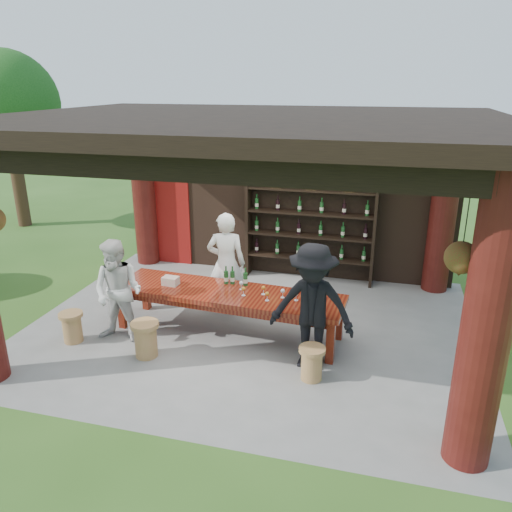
% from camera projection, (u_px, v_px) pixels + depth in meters
% --- Properties ---
extents(ground, '(90.00, 90.00, 0.00)m').
position_uv_depth(ground, '(250.00, 327.00, 8.52)').
color(ground, '#2D5119').
rests_on(ground, ground).
extents(pavilion, '(7.50, 6.00, 3.60)m').
position_uv_depth(pavilion, '(256.00, 199.00, 8.20)').
color(pavilion, slate).
rests_on(pavilion, ground).
extents(wine_shelf, '(2.66, 0.40, 2.34)m').
position_uv_depth(wine_shelf, '(310.00, 225.00, 10.22)').
color(wine_shelf, black).
rests_on(wine_shelf, ground).
extents(tasting_table, '(3.84, 1.22, 0.75)m').
position_uv_depth(tasting_table, '(228.00, 298.00, 8.12)').
color(tasting_table, '#55130C').
rests_on(tasting_table, ground).
extents(stool_near_left, '(0.43, 0.43, 0.56)m').
position_uv_depth(stool_near_left, '(146.00, 338.00, 7.53)').
color(stool_near_left, olive).
rests_on(stool_near_left, ground).
extents(stool_near_right, '(0.38, 0.38, 0.49)m').
position_uv_depth(stool_near_right, '(312.00, 362.00, 6.96)').
color(stool_near_right, olive).
rests_on(stool_near_right, ground).
extents(stool_far_left, '(0.38, 0.38, 0.50)m').
position_uv_depth(stool_far_left, '(72.00, 326.00, 7.97)').
color(stool_far_left, olive).
rests_on(stool_far_left, ground).
extents(host, '(0.74, 0.55, 1.86)m').
position_uv_depth(host, '(226.00, 264.00, 8.78)').
color(host, white).
rests_on(host, ground).
extents(guest_woman, '(0.82, 0.64, 1.68)m').
position_uv_depth(guest_woman, '(118.00, 292.00, 7.83)').
color(guest_woman, beige).
rests_on(guest_woman, ground).
extents(guest_man, '(1.27, 0.80, 1.89)m').
position_uv_depth(guest_man, '(312.00, 307.00, 7.06)').
color(guest_man, black).
rests_on(guest_man, ground).
extents(table_bottles, '(0.41, 0.10, 0.31)m').
position_uv_depth(table_bottles, '(235.00, 275.00, 8.32)').
color(table_bottles, '#194C1E').
rests_on(table_bottles, tasting_table).
extents(table_glasses, '(1.01, 0.38, 0.15)m').
position_uv_depth(table_glasses, '(265.00, 292.00, 7.87)').
color(table_glasses, silver).
rests_on(table_glasses, tasting_table).
extents(napkin_basket, '(0.27, 0.20, 0.14)m').
position_uv_depth(napkin_basket, '(171.00, 281.00, 8.32)').
color(napkin_basket, '#BF6672').
rests_on(napkin_basket, tasting_table).
extents(shrubs, '(15.27, 8.64, 1.36)m').
position_uv_depth(shrubs, '(425.00, 297.00, 8.36)').
color(shrubs, '#194C14').
rests_on(shrubs, ground).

